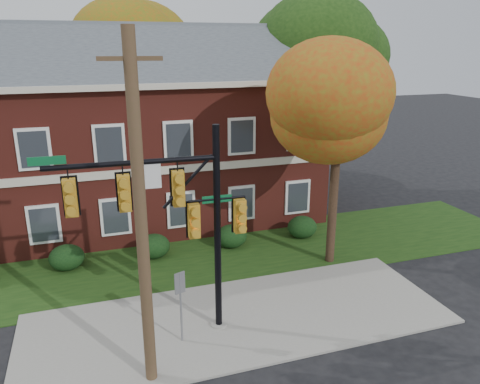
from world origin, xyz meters
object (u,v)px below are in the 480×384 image
object	(u,v)px
hedge_left	(67,257)
traffic_signal	(177,212)
sign_post	(180,296)
hedge_far_right	(302,227)
tree_near_right	(346,102)
tree_right_rear	(330,56)
utility_pole	(141,221)
tree_far_rear	(137,43)
hedge_center	(153,246)
apartment_building	(133,123)
hedge_right	(231,236)

from	to	relation	value
hedge_left	traffic_signal	world-z (taller)	traffic_signal
hedge_left	sign_post	bearing A→B (deg)	-61.50
hedge_far_right	tree_near_right	world-z (taller)	tree_near_right
tree_right_rear	utility_pole	xyz separation A→B (m)	(-12.51, -13.81, -3.46)
hedge_far_right	tree_right_rear	size ratio (longest dim) A/B	0.13
traffic_signal	tree_far_rear	bearing A→B (deg)	87.74
hedge_center	hedge_left	bearing A→B (deg)	180.00
hedge_left	sign_post	xyz separation A→B (m)	(3.44, -6.33, 1.10)
hedge_center	tree_far_rear	distance (m)	15.57
tree_far_rear	tree_near_right	bearing A→B (deg)	-69.73
hedge_left	tree_right_rear	distance (m)	17.74
apartment_building	hedge_far_right	size ratio (longest dim) A/B	13.43
hedge_right	tree_right_rear	size ratio (longest dim) A/B	0.13
hedge_center	sign_post	size ratio (longest dim) A/B	0.59
tree_near_right	tree_right_rear	xyz separation A→B (m)	(4.09, 8.95, 1.45)
apartment_building	utility_pole	world-z (taller)	apartment_building
tree_far_rear	hedge_far_right	bearing A→B (deg)	-66.63
hedge_far_right	utility_pole	world-z (taller)	utility_pole
hedge_left	tree_near_right	bearing A→B (deg)	-14.81
hedge_center	tree_far_rear	world-z (taller)	tree_far_rear
hedge_far_right	tree_far_rear	bearing A→B (deg)	113.37
utility_pole	apartment_building	bearing A→B (deg)	91.88
tree_near_right	hedge_far_right	bearing A→B (deg)	94.52
hedge_far_right	utility_pole	bearing A→B (deg)	-136.79
tree_far_rear	traffic_signal	xyz separation A→B (m)	(-1.30, -18.96, -4.74)
tree_right_rear	tree_far_rear	bearing A→B (deg)	145.00
hedge_center	tree_right_rear	xyz separation A→B (m)	(11.31, 6.11, 7.60)
hedge_far_right	traffic_signal	bearing A→B (deg)	-139.87
hedge_center	tree_right_rear	bearing A→B (deg)	28.37
apartment_building	sign_post	size ratio (longest dim) A/B	7.86
hedge_left	hedge_center	world-z (taller)	same
hedge_left	utility_pole	bearing A→B (deg)	-73.34
sign_post	traffic_signal	bearing A→B (deg)	55.74
hedge_right	traffic_signal	distance (m)	7.69
apartment_building	tree_right_rear	bearing A→B (deg)	4.33
hedge_left	hedge_right	xyz separation A→B (m)	(7.00, 0.00, 0.00)
hedge_far_right	tree_near_right	xyz separation A→B (m)	(0.22, -2.83, 6.14)
sign_post	tree_near_right	bearing A→B (deg)	4.11
apartment_building	hedge_center	xyz separation A→B (m)	(0.00, -5.25, -4.46)
tree_far_rear	hedge_center	bearing A→B (deg)	-95.85
hedge_center	hedge_right	size ratio (longest dim) A/B	1.00
hedge_far_right	tree_near_right	bearing A→B (deg)	-85.48
tree_right_rear	apartment_building	bearing A→B (deg)	-175.67
hedge_right	tree_near_right	size ratio (longest dim) A/B	0.16
traffic_signal	sign_post	distance (m)	2.53
apartment_building	hedge_center	distance (m)	6.89
hedge_right	traffic_signal	world-z (taller)	traffic_signal
hedge_far_right	sign_post	xyz separation A→B (m)	(-7.06, -6.33, 1.10)
hedge_right	hedge_center	bearing A→B (deg)	180.00
hedge_left	tree_far_rear	world-z (taller)	tree_far_rear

